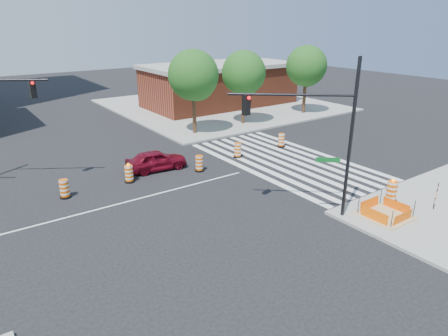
# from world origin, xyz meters

# --- Properties ---
(ground) EXTENTS (120.00, 120.00, 0.00)m
(ground) POSITION_xyz_m (0.00, 0.00, 0.00)
(ground) COLOR black
(ground) RESTS_ON ground
(sidewalk_ne) EXTENTS (22.00, 22.00, 0.15)m
(sidewalk_ne) POSITION_xyz_m (18.00, 18.00, 0.07)
(sidewalk_ne) COLOR gray
(sidewalk_ne) RESTS_ON ground
(crosswalk_east) EXTENTS (6.75, 13.50, 0.01)m
(crosswalk_east) POSITION_xyz_m (10.95, 0.00, 0.01)
(crosswalk_east) COLOR silver
(crosswalk_east) RESTS_ON ground
(lane_centerline) EXTENTS (14.00, 0.12, 0.01)m
(lane_centerline) POSITION_xyz_m (0.00, 0.00, 0.01)
(lane_centerline) COLOR silver
(lane_centerline) RESTS_ON ground
(excavation_pit) EXTENTS (2.20, 2.20, 0.90)m
(excavation_pit) POSITION_xyz_m (9.00, -9.00, 0.22)
(excavation_pit) COLOR tan
(excavation_pit) RESTS_ON ground
(brick_storefront) EXTENTS (16.50, 8.50, 4.60)m
(brick_storefront) POSITION_xyz_m (18.00, 18.00, 2.32)
(brick_storefront) COLOR brown
(brick_storefront) RESTS_ON ground
(red_coupe) EXTENTS (3.99, 1.91, 1.31)m
(red_coupe) POSITION_xyz_m (3.00, 3.46, 0.66)
(red_coupe) COLOR maroon
(red_coupe) RESTS_ON ground
(signal_pole_se) EXTENTS (4.42, 3.71, 7.46)m
(signal_pole_se) POSITION_xyz_m (6.21, -6.74, 4.59)
(signal_pole_se) COLOR black
(signal_pole_se) RESTS_ON ground
(pit_drum) EXTENTS (0.65, 0.65, 1.29)m
(pit_drum) POSITION_xyz_m (10.65, -8.20, 0.68)
(pit_drum) COLOR black
(pit_drum) RESTS_ON ground
(barricade) EXTENTS (0.89, 0.43, 1.12)m
(barricade) POSITION_xyz_m (12.02, -9.81, 0.77)
(barricade) COLOR #E05904
(barricade) RESTS_ON ground
(tree_north_c) EXTENTS (4.08, 4.08, 6.93)m
(tree_north_c) POSITION_xyz_m (9.47, 9.35, 4.65)
(tree_north_c) COLOR #382314
(tree_north_c) RESTS_ON ground
(tree_north_d) EXTENTS (3.89, 3.89, 6.62)m
(tree_north_d) POSITION_xyz_m (14.84, 9.68, 4.44)
(tree_north_d) COLOR #382314
(tree_north_d) RESTS_ON ground
(tree_north_e) EXTENTS (4.00, 4.00, 6.80)m
(tree_north_e) POSITION_xyz_m (22.59, 9.60, 4.56)
(tree_north_e) COLOR #382314
(tree_north_e) RESTS_ON ground
(median_drum_2) EXTENTS (0.60, 0.60, 1.02)m
(median_drum_2) POSITION_xyz_m (-2.95, 2.45, 0.48)
(median_drum_2) COLOR black
(median_drum_2) RESTS_ON ground
(median_drum_3) EXTENTS (0.60, 0.60, 1.18)m
(median_drum_3) POSITION_xyz_m (0.76, 2.53, 0.49)
(median_drum_3) COLOR black
(median_drum_3) RESTS_ON ground
(median_drum_4) EXTENTS (0.60, 0.60, 1.02)m
(median_drum_4) POSITION_xyz_m (5.13, 1.69, 0.48)
(median_drum_4) COLOR black
(median_drum_4) RESTS_ON ground
(median_drum_5) EXTENTS (0.60, 0.60, 1.02)m
(median_drum_5) POSITION_xyz_m (8.76, 2.47, 0.48)
(median_drum_5) COLOR black
(median_drum_5) RESTS_ON ground
(median_drum_6) EXTENTS (0.60, 0.60, 1.02)m
(median_drum_6) POSITION_xyz_m (12.93, 2.52, 0.48)
(median_drum_6) COLOR black
(median_drum_6) RESTS_ON ground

